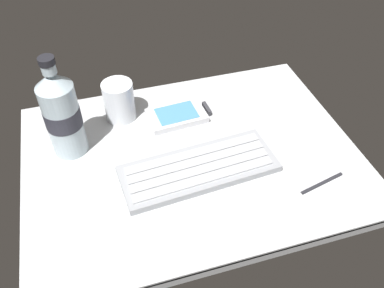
{
  "coord_description": "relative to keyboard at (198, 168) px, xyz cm",
  "views": [
    {
      "loc": [
        -15.62,
        -52.61,
        56.35
      ],
      "look_at": [
        0.0,
        0.0,
        3.0
      ],
      "focal_mm": 37.83,
      "sensor_mm": 36.0,
      "label": 1
    }
  ],
  "objects": [
    {
      "name": "handheld_device",
      "position": [
        0.76,
        15.94,
        -0.08
      ],
      "size": [
        13.18,
        8.45,
        1.5
      ],
      "color": "silver",
      "rests_on": "ground_plane"
    },
    {
      "name": "water_bottle",
      "position": [
        -22.17,
        12.91,
        8.2
      ],
      "size": [
        6.73,
        6.73,
        20.8
      ],
      "color": "silver",
      "rests_on": "ground_plane"
    },
    {
      "name": "keyboard",
      "position": [
        0.0,
        0.0,
        0.0
      ],
      "size": [
        29.73,
        13.1,
        1.7
      ],
      "color": "#93969B",
      "rests_on": "ground_plane"
    },
    {
      "name": "ground_plane",
      "position": [
        0.1,
        4.2,
        -1.79
      ],
      "size": [
        64.0,
        48.0,
        2.8
      ],
      "color": "#B7BABC"
    },
    {
      "name": "juice_cup",
      "position": [
        -11.15,
        19.84,
        3.1
      ],
      "size": [
        6.4,
        6.4,
        8.5
      ],
      "color": "silver",
      "rests_on": "ground_plane"
    },
    {
      "name": "stylus_pen",
      "position": [
        20.67,
        -9.23,
        -0.46
      ],
      "size": [
        9.42,
        2.78,
        0.7
      ],
      "primitive_type": "cylinder",
      "rotation": [
        0.0,
        1.57,
        0.22
      ],
      "color": "#26262B",
      "rests_on": "ground_plane"
    }
  ]
}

